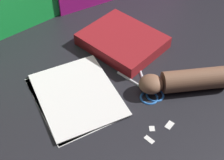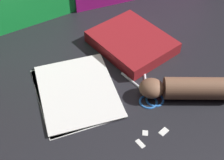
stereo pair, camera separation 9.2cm
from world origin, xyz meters
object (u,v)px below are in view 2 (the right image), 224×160
object	(u,v)px
paper_stack	(76,91)
hand_forearm	(187,88)
book_closed	(132,42)
scissors	(148,94)

from	to	relation	value
paper_stack	hand_forearm	distance (m)	0.34
book_closed	scissors	world-z (taller)	book_closed
scissors	paper_stack	bearing A→B (deg)	157.14
book_closed	hand_forearm	xyz separation A→B (m)	(0.07, -0.27, 0.01)
scissors	book_closed	bearing A→B (deg)	79.91
hand_forearm	paper_stack	bearing A→B (deg)	157.42
paper_stack	scissors	bearing A→B (deg)	-22.86
paper_stack	book_closed	size ratio (longest dim) A/B	0.91
paper_stack	hand_forearm	xyz separation A→B (m)	(0.31, -0.13, 0.03)
paper_stack	hand_forearm	world-z (taller)	hand_forearm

